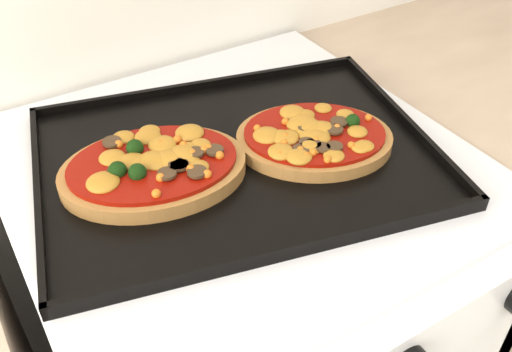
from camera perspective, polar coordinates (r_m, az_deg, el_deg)
baking_tray at (r=0.76m, az=-1.98°, el=2.15°), size 0.59×0.49×0.02m
pizza_left at (r=0.72m, az=-10.23°, el=0.90°), size 0.27×0.22×0.03m
pizza_right at (r=0.77m, az=5.85°, el=3.95°), size 0.26×0.24×0.03m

